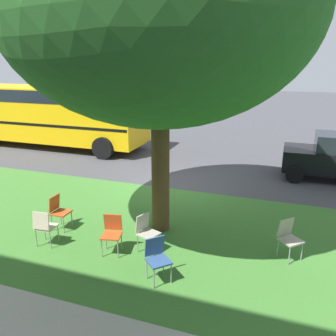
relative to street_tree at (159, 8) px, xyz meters
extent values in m
plane|color=#424247|center=(0.71, -2.98, -5.16)|extent=(80.00, 80.00, 0.00)
cube|color=#3D752D|center=(0.71, 0.22, -5.16)|extent=(48.00, 6.00, 0.01)
cylinder|color=brown|center=(0.00, 0.00, -3.40)|extent=(0.44, 0.44, 3.53)
ellipsoid|color=#2D6B28|center=(0.00, 0.00, 0.01)|extent=(6.86, 6.86, 5.07)
cube|color=#ADA393|center=(-0.15, 1.16, -4.72)|extent=(0.52, 0.53, 0.04)
cube|color=#ADA393|center=(0.02, 1.10, -4.48)|extent=(0.22, 0.40, 0.40)
cylinder|color=gray|center=(-0.25, 1.39, -4.95)|extent=(0.02, 0.02, 0.42)
cylinder|color=gray|center=(-0.37, 1.06, -4.95)|extent=(0.02, 0.02, 0.42)
cylinder|color=gray|center=(0.07, 1.27, -4.95)|extent=(0.02, 0.02, 0.42)
cylinder|color=gray|center=(-0.05, 0.94, -4.95)|extent=(0.02, 0.02, 0.42)
cube|color=#C64C1E|center=(2.36, 0.86, -4.72)|extent=(0.40, 0.42, 0.04)
cube|color=#C64C1E|center=(2.54, 0.86, -4.48)|extent=(0.09, 0.40, 0.40)
cylinder|color=gray|center=(2.19, 1.04, -4.95)|extent=(0.02, 0.02, 0.42)
cylinder|color=gray|center=(2.19, 0.68, -4.95)|extent=(0.02, 0.02, 0.42)
cylinder|color=gray|center=(2.53, 1.04, -4.95)|extent=(0.02, 0.02, 0.42)
cylinder|color=gray|center=(2.53, 0.68, -4.95)|extent=(0.02, 0.02, 0.42)
cube|color=#C64C1E|center=(0.60, 1.50, -4.72)|extent=(0.50, 0.49, 0.04)
cube|color=#C64C1E|center=(0.64, 1.33, -4.48)|extent=(0.41, 0.17, 0.40)
cylinder|color=gray|center=(0.73, 1.71, -4.95)|extent=(0.02, 0.02, 0.42)
cylinder|color=gray|center=(0.38, 1.63, -4.95)|extent=(0.02, 0.02, 0.42)
cylinder|color=gray|center=(0.81, 1.38, -4.95)|extent=(0.02, 0.02, 0.42)
cylinder|color=gray|center=(0.46, 1.30, -4.95)|extent=(0.02, 0.02, 0.42)
cube|color=#335184|center=(-0.75, 2.10, -4.72)|extent=(0.58, 0.58, 0.04)
cube|color=#335184|center=(-0.62, 1.98, -4.48)|extent=(0.34, 0.35, 0.40)
cylinder|color=gray|center=(-0.75, 2.35, -4.95)|extent=(0.02, 0.02, 0.42)
cylinder|color=gray|center=(-0.99, 2.09, -4.95)|extent=(0.02, 0.02, 0.42)
cylinder|color=gray|center=(-0.50, 2.12, -4.95)|extent=(0.02, 0.02, 0.42)
cylinder|color=gray|center=(-0.75, 1.86, -4.95)|extent=(0.02, 0.02, 0.42)
cube|color=#ADA393|center=(-3.12, 0.43, -4.72)|extent=(0.58, 0.58, 0.04)
cube|color=#ADA393|center=(-2.99, 0.30, -4.48)|extent=(0.34, 0.35, 0.40)
cylinder|color=gray|center=(-3.12, 0.67, -4.95)|extent=(0.02, 0.02, 0.42)
cylinder|color=gray|center=(-3.37, 0.41, -4.95)|extent=(0.02, 0.02, 0.42)
cylinder|color=gray|center=(-2.87, 0.44, -4.95)|extent=(0.02, 0.02, 0.42)
cylinder|color=gray|center=(-3.12, 0.18, -4.95)|extent=(0.02, 0.02, 0.42)
cube|color=beige|center=(2.21, 1.64, -4.72)|extent=(0.46, 0.44, 0.04)
cube|color=beige|center=(2.19, 1.81, -4.48)|extent=(0.41, 0.12, 0.40)
cylinder|color=gray|center=(2.04, 1.45, -4.95)|extent=(0.02, 0.02, 0.42)
cylinder|color=gray|center=(2.40, 1.48, -4.95)|extent=(0.02, 0.02, 0.42)
cylinder|color=gray|center=(2.01, 1.79, -4.95)|extent=(0.02, 0.02, 0.42)
cylinder|color=gray|center=(2.37, 1.82, -4.95)|extent=(0.02, 0.02, 0.42)
cylinder|color=black|center=(-3.19, -4.75, -4.86)|extent=(0.60, 0.18, 0.60)
cylinder|color=black|center=(-3.19, -6.49, -4.86)|extent=(0.60, 0.18, 0.60)
cube|color=yellow|center=(8.62, -6.49, -3.53)|extent=(10.40, 2.44, 2.50)
cube|color=black|center=(8.62, -6.49, -3.88)|extent=(10.30, 2.46, 0.12)
cube|color=black|center=(8.62, -6.49, -2.63)|extent=(10.30, 2.46, 0.56)
cylinder|color=black|center=(12.62, -7.75, -4.68)|extent=(0.96, 0.28, 0.96)
cylinder|color=black|center=(4.62, -5.23, -4.68)|extent=(0.96, 0.28, 0.96)
cylinder|color=black|center=(4.62, -7.75, -4.68)|extent=(0.96, 0.28, 0.96)
camera|label=1|loc=(-2.85, 7.52, -1.03)|focal=37.17mm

